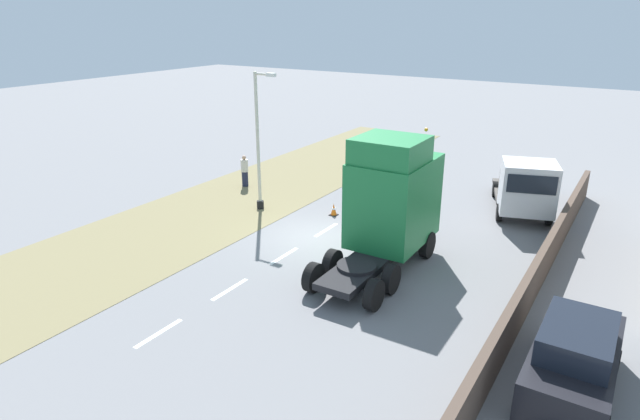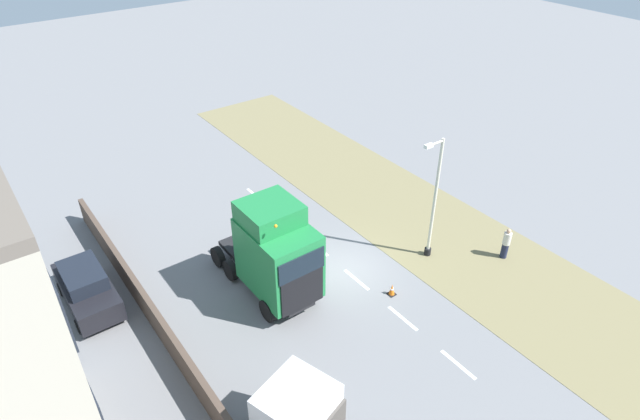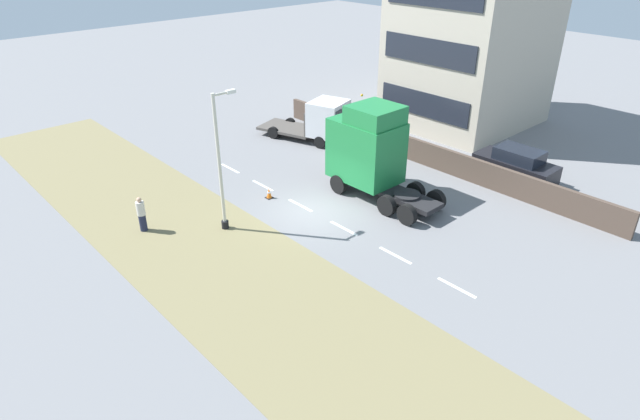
% 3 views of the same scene
% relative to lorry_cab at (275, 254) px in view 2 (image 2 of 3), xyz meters
% --- Properties ---
extents(ground_plane, '(120.00, 120.00, 0.00)m').
position_rel_lorry_cab_xyz_m(ground_plane, '(-3.64, 0.43, -2.44)').
color(ground_plane, slate).
rests_on(ground_plane, ground).
extents(grass_verge, '(7.00, 44.00, 0.01)m').
position_rel_lorry_cab_xyz_m(grass_verge, '(-9.64, 0.43, -2.43)').
color(grass_verge, olive).
rests_on(grass_verge, ground).
extents(lane_markings, '(0.16, 17.80, 0.00)m').
position_rel_lorry_cab_xyz_m(lane_markings, '(-3.64, -0.27, -2.44)').
color(lane_markings, white).
rests_on(lane_markings, ground).
extents(boundary_wall, '(0.25, 24.00, 1.41)m').
position_rel_lorry_cab_xyz_m(boundary_wall, '(5.36, 0.43, -1.74)').
color(boundary_wall, '#4C3D33').
rests_on(boundary_wall, ground).
extents(lorry_cab, '(2.65, 6.51, 5.02)m').
position_rel_lorry_cab_xyz_m(lorry_cab, '(0.00, 0.00, 0.00)').
color(lorry_cab, black).
rests_on(lorry_cab, ground).
extents(parked_car, '(2.01, 4.46, 1.95)m').
position_rel_lorry_cab_xyz_m(parked_car, '(7.15, -4.54, -1.48)').
color(parked_car, black).
rests_on(parked_car, ground).
extents(lamp_post, '(1.29, 0.34, 6.55)m').
position_rel_lorry_cab_xyz_m(lamp_post, '(-7.73, 1.96, 0.56)').
color(lamp_post, black).
rests_on(lamp_post, ground).
extents(pedestrian, '(0.39, 0.39, 1.74)m').
position_rel_lorry_cab_xyz_m(pedestrian, '(-10.76, 4.39, -1.58)').
color(pedestrian, '#1E233D').
rests_on(pedestrian, ground).
extents(traffic_cone_lead, '(0.36, 0.36, 0.58)m').
position_rel_lorry_cab_xyz_m(traffic_cone_lead, '(-4.30, 3.09, -2.16)').
color(traffic_cone_lead, black).
rests_on(traffic_cone_lead, ground).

